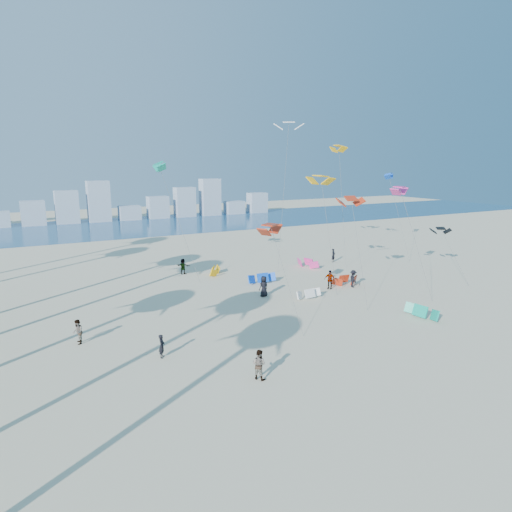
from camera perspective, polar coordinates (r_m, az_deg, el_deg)
name	(u,v)px	position (r m, az deg, el deg)	size (l,w,h in m)	color
ground	(351,402)	(25.16, 11.77, -17.45)	(220.00, 220.00, 0.00)	beige
ocean	(102,228)	(90.62, -18.73, 3.34)	(220.00, 220.00, 0.00)	navy
kitesurfer_near	(162,346)	(29.90, -11.69, -10.96)	(0.55, 0.36, 1.52)	black
kitesurfer_mid	(259,364)	(26.59, 0.36, -13.39)	(0.85, 0.67, 1.76)	gray
kitesurfers_far	(257,281)	(44.19, 0.12, -3.09)	(32.08, 16.76, 1.93)	black
grounded_kites	(307,282)	(45.75, 6.44, -3.19)	(13.69, 24.16, 1.00)	white
flying_kites	(313,171)	(47.67, 7.13, 10.52)	(32.95, 23.22, 17.15)	red
distant_skyline	(86,207)	(99.94, -20.49, 5.73)	(85.00, 3.00, 8.40)	#9EADBF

